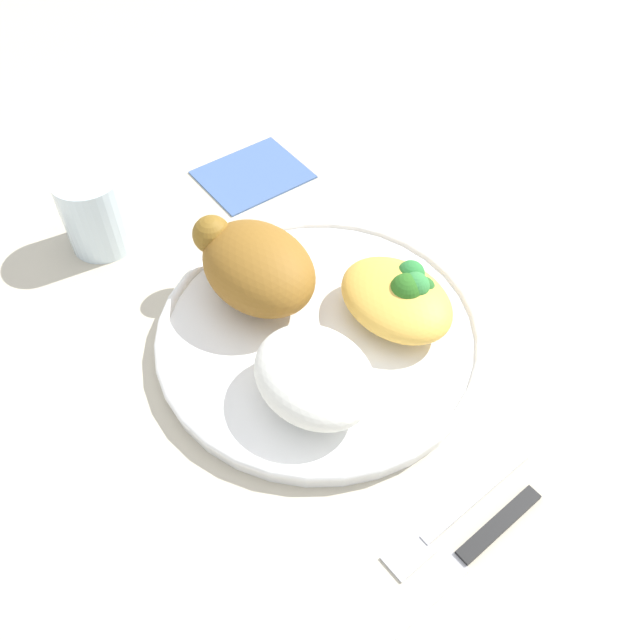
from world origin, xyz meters
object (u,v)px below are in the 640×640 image
Objects in this scene: fork at (453,516)px; roasted_chicken at (256,266)px; knife at (462,557)px; water_glass at (96,212)px; rice_pile at (314,376)px; napkin at (253,174)px; mac_cheese_with_broccoli at (399,297)px; plate at (320,334)px.

roasted_chicken is at bearing -4.44° from fork.
roasted_chicken is at bearing -7.63° from knife.
fork is 0.43m from water_glass.
rice_pile is at bearing 164.32° from roasted_chicken.
napkin is at bearing -93.49° from water_glass.
rice_pile is 0.97× the size of mac_cheese_with_broccoli.
fork is (-0.14, -0.01, -0.04)m from rice_pile.
roasted_chicken reaches higher than water_glass.
knife is at bearing 178.38° from rice_pile.
roasted_chicken reaches higher than plate.
roasted_chicken is 1.57× the size of water_glass.
roasted_chicken reaches higher than mac_cheese_with_broccoli.
plate is 0.08m from rice_pile.
roasted_chicken reaches higher than napkin.
roasted_chicken is 0.18m from water_glass.
plate is 1.51× the size of knife.
fork is (-0.16, 0.10, -0.04)m from mac_cheese_with_broccoli.
rice_pile is 0.17m from knife.
rice_pile is 0.74× the size of fork.
mac_cheese_with_broccoli reaches higher than plate.
napkin is (-0.01, -0.18, -0.04)m from water_glass.
knife reaches higher than napkin.
water_glass reaches higher than plate.
water_glass is at bearing 3.72° from knife.
fork is at bearing -174.57° from rice_pile.
napkin is (0.28, -0.14, -0.04)m from rice_pile.
rice_pile is 0.11m from mac_cheese_with_broccoli.
water_glass reaches higher than rice_pile.
mac_cheese_with_broccoli is (0.02, -0.11, -0.00)m from rice_pile.
water_glass is at bearing 18.89° from plate.
water_glass is (0.27, 0.15, 0.00)m from mac_cheese_with_broccoli.
fork is 0.75× the size of knife.
roasted_chicken is at bearing 11.65° from plate.
water_glass is (0.43, 0.05, 0.04)m from fork.
roasted_chicken is (0.07, 0.01, 0.04)m from plate.
rice_pile reaches higher than plate.
napkin is (0.26, -0.03, -0.04)m from mac_cheese_with_broccoli.
mac_cheese_with_broccoli is 0.26m from napkin.
roasted_chicken reaches higher than knife.
plate is at bearing -13.80° from knife.
rice_pile is 0.56× the size of knife.
knife is (-0.16, 0.00, -0.04)m from rice_pile.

